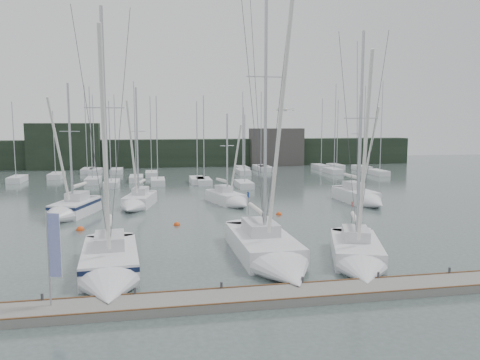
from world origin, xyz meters
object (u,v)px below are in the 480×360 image
buoy_c (80,230)px  sailboat_mid_a (68,211)px  sailboat_near_left (110,270)px  sailboat_mid_c (231,200)px  buoy_b (279,215)px  sailboat_near_right (359,259)px  sailboat_mid_e (363,198)px  dock_banner (52,250)px  sailboat_mid_b (136,203)px  sailboat_near_center (273,256)px  buoy_a (177,225)px

buoy_c → sailboat_mid_a: bearing=108.4°
sailboat_near_left → sailboat_mid_c: (9.96, 20.75, -0.08)m
buoy_b → buoy_c: buoy_c is taller
sailboat_near_right → sailboat_mid_e: (9.33, 19.24, 0.07)m
buoy_b → sailboat_near_left: bearing=-131.2°
dock_banner → sailboat_mid_a: bearing=119.5°
sailboat_mid_b → dock_banner: sailboat_mid_b is taller
sailboat_mid_e → sailboat_mid_c: bearing=168.9°
buoy_b → sailboat_near_center: bearing=-106.8°
buoy_c → dock_banner: 16.56m
buoy_a → sailboat_near_left: bearing=-108.2°
sailboat_near_right → buoy_a: bearing=145.4°
sailboat_mid_b → buoy_c: size_ratio=19.78×
buoy_a → sailboat_mid_a: bearing=152.7°
sailboat_near_left → buoy_a: bearing=67.8°
sailboat_mid_e → buoy_a: bearing=-164.7°
sailboat_near_left → sailboat_mid_e: bearing=35.3°
sailboat_mid_b → buoy_a: sailboat_mid_b is taller
sailboat_near_left → buoy_c: (-3.21, 12.25, -0.61)m
sailboat_near_right → buoy_c: bearing=162.4°
buoy_c → buoy_a: bearing=3.0°
dock_banner → sailboat_near_center: bearing=45.7°
sailboat_mid_a → buoy_a: size_ratio=23.22×
sailboat_mid_b → sailboat_mid_a: bearing=-137.1°
sailboat_near_center → buoy_c: size_ratio=29.88×
buoy_b → dock_banner: size_ratio=0.12×
buoy_c → dock_banner: (1.28, -16.26, 2.84)m
sailboat_near_center → sailboat_mid_c: (0.97, 19.87, -0.07)m
sailboat_near_center → sailboat_near_right: (4.72, -1.22, -0.07)m
sailboat_mid_a → sailboat_mid_b: sailboat_mid_a is taller
sailboat_mid_e → buoy_b: bearing=-162.4°
buoy_a → dock_banner: size_ratio=0.13×
sailboat_near_center → sailboat_mid_c: sailboat_near_center is taller
buoy_a → sailboat_mid_e: bearing=18.3°
sailboat_mid_c → sailboat_mid_e: size_ratio=0.83×
buoy_c → sailboat_near_right: bearing=-36.7°
sailboat_near_center → buoy_a: 12.73m
sailboat_near_right → sailboat_mid_b: size_ratio=1.17×
sailboat_mid_e → sailboat_near_center: bearing=-131.0°
sailboat_mid_a → buoy_a: bearing=-10.4°
sailboat_near_left → buoy_c: bearing=100.6°
sailboat_near_left → dock_banner: bearing=-119.7°
sailboat_mid_b → buoy_b: 13.71m
sailboat_mid_e → sailboat_near_right: bearing=-118.9°
sailboat_near_left → sailboat_near_center: size_ratio=0.82×
sailboat_mid_b → sailboat_near_right: bearing=-46.1°
buoy_c → buoy_b: bearing=10.2°
sailboat_mid_c → buoy_b: bearing=-75.7°
sailboat_near_right → sailboat_mid_a: size_ratio=1.16×
sailboat_mid_e → buoy_c: 27.08m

